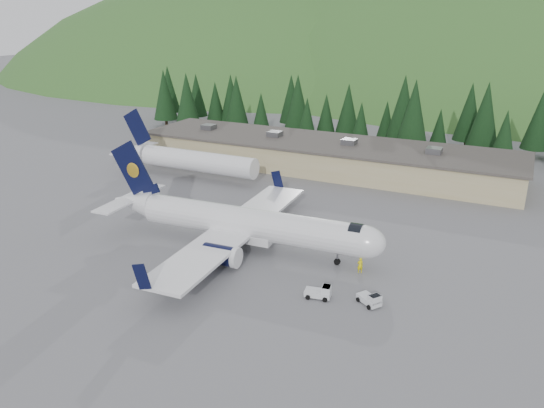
{
  "coord_description": "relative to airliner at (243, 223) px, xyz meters",
  "views": [
    {
      "loc": [
        28.58,
        -52.66,
        27.61
      ],
      "look_at": [
        0.0,
        6.0,
        4.0
      ],
      "focal_mm": 35.0,
      "sensor_mm": 36.0,
      "label": 1
    }
  ],
  "objects": [
    {
      "name": "airliner",
      "position": [
        0.0,
        0.0,
        0.0
      ],
      "size": [
        36.84,
        34.54,
        12.23
      ],
      "rotation": [
        0.0,
        0.0,
        0.05
      ],
      "color": "white",
      "rests_on": "ground"
    },
    {
      "name": "ramp_worker",
      "position": [
        15.11,
        -0.15,
        -2.33
      ],
      "size": [
        0.81,
        0.73,
        1.85
      ],
      "primitive_type": "imported",
      "rotation": [
        0.0,
        0.0,
        3.7
      ],
      "color": "#FAE806",
      "rests_on": "ground"
    },
    {
      "name": "terminal_building",
      "position": [
        -3.93,
        38.06,
        -0.64
      ],
      "size": [
        71.0,
        17.0,
        6.1
      ],
      "color": "tan",
      "rests_on": "ground"
    },
    {
      "name": "tree_line",
      "position": [
        -6.83,
        60.84,
        4.41
      ],
      "size": [
        114.26,
        19.04,
        14.25
      ],
      "color": "black",
      "rests_on": "ground"
    },
    {
      "name": "baggage_tug_a",
      "position": [
        13.1,
        -7.32,
        -2.63
      ],
      "size": [
        2.84,
        1.98,
        1.42
      ],
      "rotation": [
        0.0,
        0.0,
        0.17
      ],
      "color": "silver",
      "rests_on": "ground"
    },
    {
      "name": "baggage_tug_b",
      "position": [
        18.15,
        -6.46,
        -2.65
      ],
      "size": [
        2.84,
        2.53,
        1.37
      ],
      "rotation": [
        0.0,
        0.0,
        -0.61
      ],
      "color": "silver",
      "rests_on": "ground"
    },
    {
      "name": "ground",
      "position": [
        1.08,
        0.06,
        -3.26
      ],
      "size": [
        600.0,
        600.0,
        0.0
      ],
      "primitive_type": "plane",
      "color": "slate"
    },
    {
      "name": "second_airliner",
      "position": [
        -23.85,
        22.06,
        0.06
      ],
      "size": [
        27.5,
        11.0,
        10.05
      ],
      "color": "white",
      "rests_on": "ground"
    }
  ]
}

